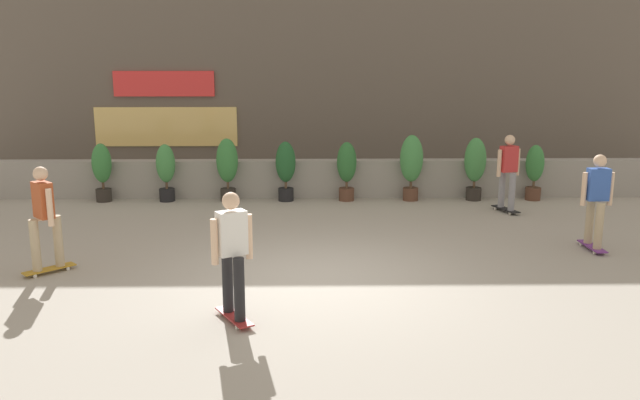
{
  "coord_description": "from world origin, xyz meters",
  "views": [
    {
      "loc": [
        -0.18,
        -9.54,
        3.32
      ],
      "look_at": [
        0.0,
        1.5,
        0.9
      ],
      "focal_mm": 36.65,
      "sensor_mm": 36.0,
      "label": 1
    }
  ],
  "objects_px": {
    "potted_plant_2": "(227,165)",
    "skater_by_wall_right": "(508,170)",
    "skater_far_left": "(232,251)",
    "skater_by_wall_left": "(44,215)",
    "potted_plant_3": "(286,167)",
    "skater_foreground": "(597,198)",
    "potted_plant_1": "(166,169)",
    "potted_plant_5": "(411,162)",
    "potted_plant_6": "(475,164)",
    "potted_plant_4": "(347,167)",
    "potted_plant_0": "(102,169)",
    "potted_plant_7": "(535,169)"
  },
  "relations": [
    {
      "from": "skater_far_left",
      "to": "potted_plant_0",
      "type": "bearing_deg",
      "value": 118.23
    },
    {
      "from": "potted_plant_4",
      "to": "skater_by_wall_right",
      "type": "bearing_deg",
      "value": -19.76
    },
    {
      "from": "skater_far_left",
      "to": "skater_by_wall_left",
      "type": "relative_size",
      "value": 1.0
    },
    {
      "from": "potted_plant_6",
      "to": "skater_far_left",
      "type": "height_order",
      "value": "skater_far_left"
    },
    {
      "from": "potted_plant_7",
      "to": "skater_by_wall_right",
      "type": "xyz_separation_m",
      "value": [
        -1.01,
        -1.23,
        0.21
      ]
    },
    {
      "from": "potted_plant_0",
      "to": "potted_plant_7",
      "type": "distance_m",
      "value": 10.15
    },
    {
      "from": "potted_plant_7",
      "to": "potted_plant_3",
      "type": "bearing_deg",
      "value": -180.0
    },
    {
      "from": "skater_by_wall_right",
      "to": "skater_by_wall_left",
      "type": "relative_size",
      "value": 1.0
    },
    {
      "from": "potted_plant_1",
      "to": "potted_plant_5",
      "type": "bearing_deg",
      "value": -0.0
    },
    {
      "from": "skater_far_left",
      "to": "skater_by_wall_right",
      "type": "bearing_deg",
      "value": 48.61
    },
    {
      "from": "potted_plant_2",
      "to": "potted_plant_7",
      "type": "height_order",
      "value": "potted_plant_2"
    },
    {
      "from": "potted_plant_3",
      "to": "potted_plant_7",
      "type": "bearing_deg",
      "value": 0.0
    },
    {
      "from": "potted_plant_6",
      "to": "potted_plant_2",
      "type": "bearing_deg",
      "value": -180.0
    },
    {
      "from": "potted_plant_7",
      "to": "skater_by_wall_right",
      "type": "bearing_deg",
      "value": -129.36
    },
    {
      "from": "skater_far_left",
      "to": "skater_by_wall_left",
      "type": "height_order",
      "value": "same"
    },
    {
      "from": "potted_plant_5",
      "to": "skater_by_wall_left",
      "type": "bearing_deg",
      "value": -141.1
    },
    {
      "from": "potted_plant_6",
      "to": "skater_by_wall_left",
      "type": "relative_size",
      "value": 0.88
    },
    {
      "from": "potted_plant_2",
      "to": "potted_plant_1",
      "type": "bearing_deg",
      "value": 180.0
    },
    {
      "from": "potted_plant_6",
      "to": "skater_far_left",
      "type": "xyz_separation_m",
      "value": [
        -4.86,
        -7.21,
        0.08
      ]
    },
    {
      "from": "potted_plant_2",
      "to": "potted_plant_7",
      "type": "distance_m",
      "value": 7.23
    },
    {
      "from": "potted_plant_0",
      "to": "potted_plant_6",
      "type": "height_order",
      "value": "potted_plant_6"
    },
    {
      "from": "potted_plant_1",
      "to": "potted_plant_2",
      "type": "distance_m",
      "value": 1.44
    },
    {
      "from": "potted_plant_1",
      "to": "potted_plant_2",
      "type": "bearing_deg",
      "value": -0.0
    },
    {
      "from": "potted_plant_1",
      "to": "potted_plant_5",
      "type": "distance_m",
      "value": 5.75
    },
    {
      "from": "potted_plant_6",
      "to": "skater_by_wall_right",
      "type": "distance_m",
      "value": 1.3
    },
    {
      "from": "potted_plant_6",
      "to": "skater_by_wall_right",
      "type": "bearing_deg",
      "value": -71.73
    },
    {
      "from": "potted_plant_0",
      "to": "skater_far_left",
      "type": "height_order",
      "value": "skater_far_left"
    },
    {
      "from": "potted_plant_7",
      "to": "skater_foreground",
      "type": "relative_size",
      "value": 0.77
    },
    {
      "from": "potted_plant_5",
      "to": "potted_plant_0",
      "type": "bearing_deg",
      "value": 180.0
    },
    {
      "from": "potted_plant_0",
      "to": "potted_plant_6",
      "type": "relative_size",
      "value": 0.92
    },
    {
      "from": "potted_plant_4",
      "to": "potted_plant_6",
      "type": "bearing_deg",
      "value": 0.0
    },
    {
      "from": "skater_far_left",
      "to": "skater_by_wall_left",
      "type": "bearing_deg",
      "value": 147.72
    },
    {
      "from": "potted_plant_6",
      "to": "potted_plant_7",
      "type": "bearing_deg",
      "value": 0.0
    },
    {
      "from": "potted_plant_3",
      "to": "potted_plant_5",
      "type": "bearing_deg",
      "value": -0.0
    },
    {
      "from": "potted_plant_3",
      "to": "skater_foreground",
      "type": "xyz_separation_m",
      "value": [
        5.53,
        -4.13,
        0.14
      ]
    },
    {
      "from": "potted_plant_2",
      "to": "skater_far_left",
      "type": "distance_m",
      "value": 7.28
    },
    {
      "from": "potted_plant_1",
      "to": "potted_plant_2",
      "type": "relative_size",
      "value": 0.91
    },
    {
      "from": "potted_plant_3",
      "to": "skater_foreground",
      "type": "distance_m",
      "value": 6.91
    },
    {
      "from": "potted_plant_5",
      "to": "skater_far_left",
      "type": "distance_m",
      "value": 7.96
    },
    {
      "from": "potted_plant_5",
      "to": "skater_by_wall_right",
      "type": "distance_m",
      "value": 2.27
    },
    {
      "from": "potted_plant_4",
      "to": "potted_plant_6",
      "type": "distance_m",
      "value": 3.02
    },
    {
      "from": "potted_plant_7",
      "to": "potted_plant_0",
      "type": "bearing_deg",
      "value": -180.0
    },
    {
      "from": "potted_plant_2",
      "to": "skater_by_wall_right",
      "type": "bearing_deg",
      "value": -11.19
    },
    {
      "from": "skater_foreground",
      "to": "skater_by_wall_left",
      "type": "xyz_separation_m",
      "value": [
        -9.07,
        -1.11,
        0.0
      ]
    },
    {
      "from": "skater_by_wall_right",
      "to": "skater_by_wall_left",
      "type": "distance_m",
      "value": 9.31
    },
    {
      "from": "potted_plant_1",
      "to": "skater_by_wall_left",
      "type": "relative_size",
      "value": 0.8
    },
    {
      "from": "potted_plant_4",
      "to": "skater_by_wall_left",
      "type": "relative_size",
      "value": 0.82
    },
    {
      "from": "potted_plant_5",
      "to": "skater_far_left",
      "type": "bearing_deg",
      "value": -115.0
    },
    {
      "from": "potted_plant_2",
      "to": "skater_by_wall_left",
      "type": "bearing_deg",
      "value": -112.57
    },
    {
      "from": "skater_by_wall_right",
      "to": "potted_plant_3",
      "type": "bearing_deg",
      "value": 165.78
    }
  ]
}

